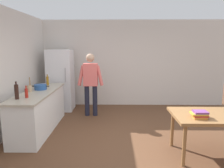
{
  "coord_description": "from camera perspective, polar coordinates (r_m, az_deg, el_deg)",
  "views": [
    {
      "loc": [
        -0.3,
        -3.76,
        1.89
      ],
      "look_at": [
        -0.36,
        1.22,
        1.0
      ],
      "focal_mm": 33.84,
      "sensor_mm": 36.0,
      "label": 1
    }
  ],
  "objects": [
    {
      "name": "bottle_oil_amber",
      "position": [
        5.68,
        -17.03,
        0.85
      ],
      "size": [
        0.06,
        0.06,
        0.28
      ],
      "color": "#996619",
      "rests_on": "kitchen_counter"
    },
    {
      "name": "refrigerator",
      "position": [
        6.44,
        -13.65,
        1.02
      ],
      "size": [
        0.7,
        0.67,
        1.8
      ],
      "color": "white",
      "rests_on": "ground_plane"
    },
    {
      "name": "person",
      "position": [
        5.72,
        -5.8,
        0.93
      ],
      "size": [
        0.7,
        0.22,
        1.7
      ],
      "color": "#1E1E2D",
      "rests_on": "ground_plane"
    },
    {
      "name": "bottle_wine_dark",
      "position": [
        4.38,
        -24.39,
        -1.88
      ],
      "size": [
        0.08,
        0.08,
        0.34
      ],
      "color": "black",
      "rests_on": "kitchen_counter"
    },
    {
      "name": "ground_plane",
      "position": [
        4.22,
        4.93,
        -16.49
      ],
      "size": [
        14.0,
        14.0,
        0.0
      ],
      "primitive_type": "plane",
      "color": "brown"
    },
    {
      "name": "wall_back",
      "position": [
        6.79,
        3.29,
        5.57
      ],
      "size": [
        6.4,
        0.12,
        2.7
      ],
      "primitive_type": "cube",
      "color": "silver",
      "rests_on": "ground_plane"
    },
    {
      "name": "cooking_pot",
      "position": [
        5.16,
        -18.77,
        -0.77
      ],
      "size": [
        0.4,
        0.28,
        0.12
      ],
      "color": "#285193",
      "rests_on": "kitchen_counter"
    },
    {
      "name": "kitchen_counter",
      "position": [
        5.08,
        -19.0,
        -6.87
      ],
      "size": [
        0.64,
        2.2,
        0.9
      ],
      "color": "white",
      "rests_on": "ground_plane"
    },
    {
      "name": "utensil_jar",
      "position": [
        5.01,
        -21.4,
        -1.05
      ],
      "size": [
        0.11,
        0.11,
        0.32
      ],
      "color": "tan",
      "rests_on": "kitchen_counter"
    },
    {
      "name": "dining_table",
      "position": [
        4.04,
        25.84,
        -8.41
      ],
      "size": [
        1.4,
        0.9,
        0.75
      ],
      "color": "olive",
      "rests_on": "ground_plane"
    },
    {
      "name": "bottle_sauce_red",
      "position": [
        4.44,
        -22.12,
        -2.23
      ],
      "size": [
        0.06,
        0.06,
        0.24
      ],
      "color": "#B22319",
      "rests_on": "kitchen_counter"
    },
    {
      "name": "book_stack",
      "position": [
        3.72,
        22.58,
        -7.58
      ],
      "size": [
        0.26,
        0.21,
        0.11
      ],
      "color": "orange",
      "rests_on": "dining_table"
    }
  ]
}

